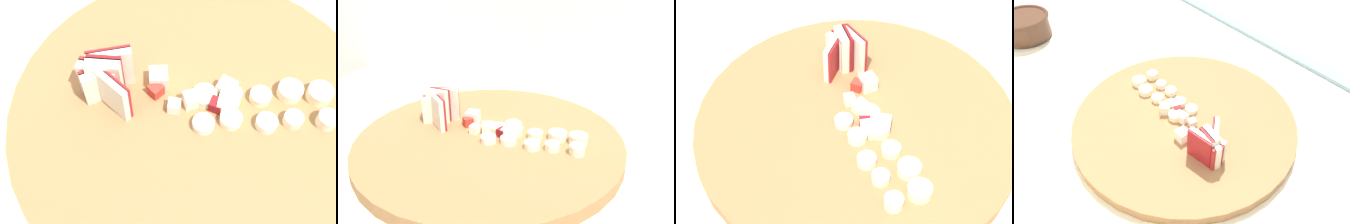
{
  "view_description": "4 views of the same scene",
  "coord_description": "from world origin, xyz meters",
  "views": [
    {
      "loc": [
        -0.16,
        -0.24,
        1.34
      ],
      "look_at": [
        -0.15,
        0.0,
        0.92
      ],
      "focal_mm": 45.04,
      "sensor_mm": 36.0,
      "label": 1
    },
    {
      "loc": [
        0.04,
        -0.48,
        1.18
      ],
      "look_at": [
        -0.09,
        0.02,
        0.95
      ],
      "focal_mm": 36.62,
      "sensor_mm": 36.0,
      "label": 2
    },
    {
      "loc": [
        0.28,
        -0.2,
        1.4
      ],
      "look_at": [
        -0.13,
        -0.01,
        0.92
      ],
      "focal_mm": 51.83,
      "sensor_mm": 36.0,
      "label": 3
    },
    {
      "loc": [
        -0.48,
        0.3,
        1.36
      ],
      "look_at": [
        -0.11,
        0.01,
        0.92
      ],
      "focal_mm": 34.86,
      "sensor_mm": 36.0,
      "label": 4
    }
  ],
  "objects": [
    {
      "name": "tiled_countertop",
      "position": [
        0.0,
        -0.0,
        0.44
      ],
      "size": [
        1.22,
        0.78,
        0.9
      ],
      "color": "beige",
      "rests_on": "ground"
    },
    {
      "name": "cutting_board",
      "position": [
        -0.12,
        0.01,
        0.9
      ],
      "size": [
        0.44,
        0.44,
        0.02
      ],
      "primitive_type": "cylinder",
      "color": "olive",
      "rests_on": "tiled_countertop"
    },
    {
      "name": "apple_wedge_fan",
      "position": [
        -0.22,
        0.04,
        0.94
      ],
      "size": [
        0.06,
        0.07,
        0.06
      ],
      "color": "maroon",
      "rests_on": "cutting_board"
    },
    {
      "name": "apple_dice_pile",
      "position": [
        -0.12,
        0.03,
        0.92
      ],
      "size": [
        0.11,
        0.06,
        0.02
      ],
      "color": "maroon",
      "rests_on": "cutting_board"
    },
    {
      "name": "banana_slice_rows",
      "position": [
        -0.04,
        0.01,
        0.92
      ],
      "size": [
        0.17,
        0.07,
        0.02
      ],
      "color": "white",
      "rests_on": "cutting_board"
    },
    {
      "name": "ceramic_bowl",
      "position": [
        0.43,
        0.14,
        0.92
      ],
      "size": [
        0.14,
        0.14,
        0.07
      ],
      "color": "#4C2D1E",
      "rests_on": "tiled_countertop"
    }
  ]
}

